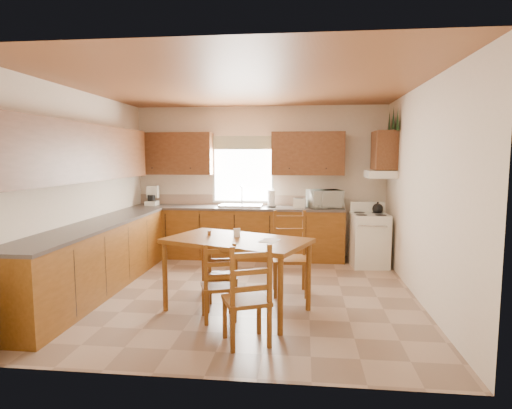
# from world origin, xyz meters

# --- Properties ---
(floor) EXTENTS (4.50, 4.50, 0.00)m
(floor) POSITION_xyz_m (0.00, 0.00, 0.00)
(floor) COLOR #947860
(floor) RESTS_ON ground
(ceiling) EXTENTS (4.50, 4.50, 0.00)m
(ceiling) POSITION_xyz_m (0.00, 0.00, 2.70)
(ceiling) COLOR brown
(ceiling) RESTS_ON floor
(wall_left) EXTENTS (4.50, 4.50, 0.00)m
(wall_left) POSITION_xyz_m (-2.25, 0.00, 1.35)
(wall_left) COLOR beige
(wall_left) RESTS_ON floor
(wall_right) EXTENTS (4.50, 4.50, 0.00)m
(wall_right) POSITION_xyz_m (2.25, 0.00, 1.35)
(wall_right) COLOR beige
(wall_right) RESTS_ON floor
(wall_back) EXTENTS (4.50, 4.50, 0.00)m
(wall_back) POSITION_xyz_m (0.00, 2.25, 1.35)
(wall_back) COLOR beige
(wall_back) RESTS_ON floor
(wall_front) EXTENTS (4.50, 4.50, 0.00)m
(wall_front) POSITION_xyz_m (0.00, -2.25, 1.35)
(wall_front) COLOR beige
(wall_front) RESTS_ON floor
(lower_cab_back) EXTENTS (3.75, 0.60, 0.88)m
(lower_cab_back) POSITION_xyz_m (-0.38, 1.95, 0.44)
(lower_cab_back) COLOR brown
(lower_cab_back) RESTS_ON floor
(lower_cab_left) EXTENTS (0.60, 3.60, 0.88)m
(lower_cab_left) POSITION_xyz_m (-1.95, -0.15, 0.44)
(lower_cab_left) COLOR brown
(lower_cab_left) RESTS_ON floor
(counter_back) EXTENTS (3.75, 0.63, 0.04)m
(counter_back) POSITION_xyz_m (-0.38, 1.95, 0.90)
(counter_back) COLOR #4A423E
(counter_back) RESTS_ON lower_cab_back
(counter_left) EXTENTS (0.63, 3.60, 0.04)m
(counter_left) POSITION_xyz_m (-1.95, -0.15, 0.90)
(counter_left) COLOR #4A423E
(counter_left) RESTS_ON lower_cab_left
(backsplash) EXTENTS (3.75, 0.01, 0.18)m
(backsplash) POSITION_xyz_m (-0.38, 2.24, 1.01)
(backsplash) COLOR #A1846D
(backsplash) RESTS_ON counter_back
(upper_cab_back_left) EXTENTS (1.41, 0.33, 0.75)m
(upper_cab_back_left) POSITION_xyz_m (-1.55, 2.08, 1.85)
(upper_cab_back_left) COLOR brown
(upper_cab_back_left) RESTS_ON wall_back
(upper_cab_back_right) EXTENTS (1.25, 0.33, 0.75)m
(upper_cab_back_right) POSITION_xyz_m (0.86, 2.08, 1.85)
(upper_cab_back_right) COLOR brown
(upper_cab_back_right) RESTS_ON wall_back
(upper_cab_left) EXTENTS (0.33, 3.60, 0.75)m
(upper_cab_left) POSITION_xyz_m (-2.08, -0.15, 1.85)
(upper_cab_left) COLOR brown
(upper_cab_left) RESTS_ON wall_left
(upper_cab_stove) EXTENTS (0.33, 0.62, 0.62)m
(upper_cab_stove) POSITION_xyz_m (2.08, 1.65, 1.90)
(upper_cab_stove) COLOR brown
(upper_cab_stove) RESTS_ON wall_right
(range_hood) EXTENTS (0.44, 0.62, 0.12)m
(range_hood) POSITION_xyz_m (2.03, 1.65, 1.52)
(range_hood) COLOR silver
(range_hood) RESTS_ON wall_right
(window_frame) EXTENTS (1.13, 0.02, 1.18)m
(window_frame) POSITION_xyz_m (-0.30, 2.22, 1.55)
(window_frame) COLOR silver
(window_frame) RESTS_ON wall_back
(window_pane) EXTENTS (1.05, 0.01, 1.10)m
(window_pane) POSITION_xyz_m (-0.30, 2.21, 1.55)
(window_pane) COLOR white
(window_pane) RESTS_ON wall_back
(window_valance) EXTENTS (1.19, 0.01, 0.24)m
(window_valance) POSITION_xyz_m (-0.30, 2.19, 2.05)
(window_valance) COLOR #4F633A
(window_valance) RESTS_ON wall_back
(sink_basin) EXTENTS (0.75, 0.45, 0.04)m
(sink_basin) POSITION_xyz_m (-0.30, 1.95, 0.94)
(sink_basin) COLOR silver
(sink_basin) RESTS_ON counter_back
(pine_decal_a) EXTENTS (0.22, 0.22, 0.36)m
(pine_decal_a) POSITION_xyz_m (2.21, 1.33, 2.38)
(pine_decal_a) COLOR black
(pine_decal_a) RESTS_ON wall_right
(pine_decal_b) EXTENTS (0.22, 0.22, 0.36)m
(pine_decal_b) POSITION_xyz_m (2.21, 1.65, 2.42)
(pine_decal_b) COLOR black
(pine_decal_b) RESTS_ON wall_right
(pine_decal_c) EXTENTS (0.22, 0.22, 0.36)m
(pine_decal_c) POSITION_xyz_m (2.21, 1.97, 2.38)
(pine_decal_c) COLOR black
(pine_decal_c) RESTS_ON wall_right
(stove) EXTENTS (0.62, 0.64, 0.85)m
(stove) POSITION_xyz_m (1.88, 1.60, 0.42)
(stove) COLOR silver
(stove) RESTS_ON floor
(coffeemaker) EXTENTS (0.28, 0.31, 0.36)m
(coffeemaker) POSITION_xyz_m (-1.95, 2.00, 1.10)
(coffeemaker) COLOR silver
(coffeemaker) RESTS_ON counter_back
(paper_towel) EXTENTS (0.16, 0.16, 0.30)m
(paper_towel) POSITION_xyz_m (0.24, 1.95, 1.07)
(paper_towel) COLOR white
(paper_towel) RESTS_ON counter_back
(toaster) EXTENTS (0.21, 0.13, 0.17)m
(toaster) POSITION_xyz_m (0.72, 1.88, 1.00)
(toaster) COLOR silver
(toaster) RESTS_ON counter_back
(microwave) EXTENTS (0.62, 0.54, 0.31)m
(microwave) POSITION_xyz_m (1.16, 1.95, 1.07)
(microwave) COLOR silver
(microwave) RESTS_ON counter_back
(dining_table) EXTENTS (1.82, 1.44, 0.86)m
(dining_table) POSITION_xyz_m (0.03, -0.67, 0.43)
(dining_table) COLOR brown
(dining_table) RESTS_ON floor
(chair_near_left) EXTENTS (0.46, 0.45, 0.87)m
(chair_near_left) POSITION_xyz_m (-0.13, -0.96, 0.44)
(chair_near_left) COLOR brown
(chair_near_left) RESTS_ON floor
(chair_near_right) EXTENTS (0.54, 0.53, 0.99)m
(chair_near_right) POSITION_xyz_m (0.26, -1.53, 0.49)
(chair_near_right) COLOR brown
(chair_near_right) RESTS_ON floor
(chair_far_left) EXTENTS (0.42, 0.41, 0.90)m
(chair_far_left) POSITION_xyz_m (-0.15, -0.61, 0.45)
(chair_far_left) COLOR brown
(chair_far_left) RESTS_ON floor
(chair_far_right) EXTENTS (0.49, 0.47, 1.08)m
(chair_far_right) POSITION_xyz_m (0.63, 0.01, 0.54)
(chair_far_right) COLOR brown
(chair_far_right) RESTS_ON floor
(table_paper) EXTENTS (0.25, 0.30, 0.00)m
(table_paper) POSITION_xyz_m (0.42, -0.74, 0.86)
(table_paper) COLOR white
(table_paper) RESTS_ON dining_table
(table_card) EXTENTS (0.08, 0.05, 0.11)m
(table_card) POSITION_xyz_m (0.02, -0.57, 0.91)
(table_card) COLOR white
(table_card) RESTS_ON dining_table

